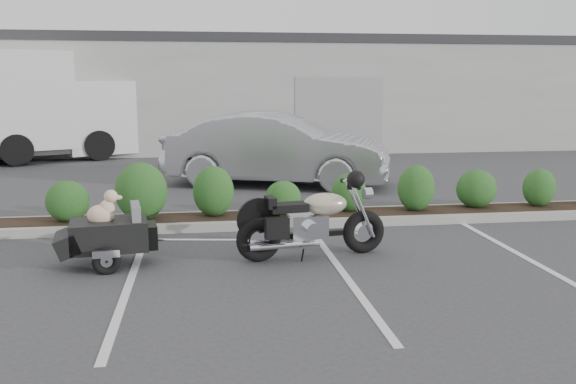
{
  "coord_description": "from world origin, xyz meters",
  "views": [
    {
      "loc": [
        -0.56,
        -8.11,
        2.45
      ],
      "look_at": [
        0.74,
        1.12,
        0.75
      ],
      "focal_mm": 38.0,
      "sensor_mm": 36.0,
      "label": 1
    }
  ],
  "objects": [
    {
      "name": "delivery_truck",
      "position": [
        -6.28,
        11.62,
        1.6
      ],
      "size": [
        7.59,
        5.15,
        3.34
      ],
      "rotation": [
        0.0,
        0.0,
        0.43
      ],
      "color": "silver",
      "rests_on": "ground"
    },
    {
      "name": "ground",
      "position": [
        0.0,
        0.0,
        0.0
      ],
      "size": [
        90.0,
        90.0,
        0.0
      ],
      "primitive_type": "plane",
      "color": "#38383A",
      "rests_on": "ground"
    },
    {
      "name": "building",
      "position": [
        0.0,
        17.0,
        2.0
      ],
      "size": [
        26.0,
        10.0,
        4.0
      ],
      "primitive_type": "cube",
      "color": "#9EA099",
      "rests_on": "ground"
    },
    {
      "name": "dumpster",
      "position": [
        1.29,
        7.5,
        0.58
      ],
      "size": [
        1.84,
        1.36,
        1.14
      ],
      "rotation": [
        0.0,
        0.0,
        0.1
      ],
      "color": "navy",
      "rests_on": "ground"
    },
    {
      "name": "pet_trailer",
      "position": [
        -1.85,
        0.07,
        0.44
      ],
      "size": [
        1.77,
        1.0,
        1.04
      ],
      "rotation": [
        0.0,
        0.0,
        0.15
      ],
      "color": "black",
      "rests_on": "ground"
    },
    {
      "name": "motorcycle",
      "position": [
        0.93,
        0.06,
        0.5
      ],
      "size": [
        2.19,
        0.85,
        1.26
      ],
      "rotation": [
        0.0,
        0.0,
        0.15
      ],
      "color": "black",
      "rests_on": "ground"
    },
    {
      "name": "sedan",
      "position": [
        1.18,
        6.14,
        0.87
      ],
      "size": [
        5.57,
        3.44,
        1.73
      ],
      "primitive_type": "imported",
      "rotation": [
        0.0,
        0.0,
        1.24
      ],
      "color": "#B0AFB7",
      "rests_on": "ground"
    },
    {
      "name": "planter_kerb",
      "position": [
        1.0,
        2.2,
        0.07
      ],
      "size": [
        12.0,
        1.0,
        0.15
      ],
      "primitive_type": "cube",
      "color": "#9E9E93",
      "rests_on": "ground"
    }
  ]
}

